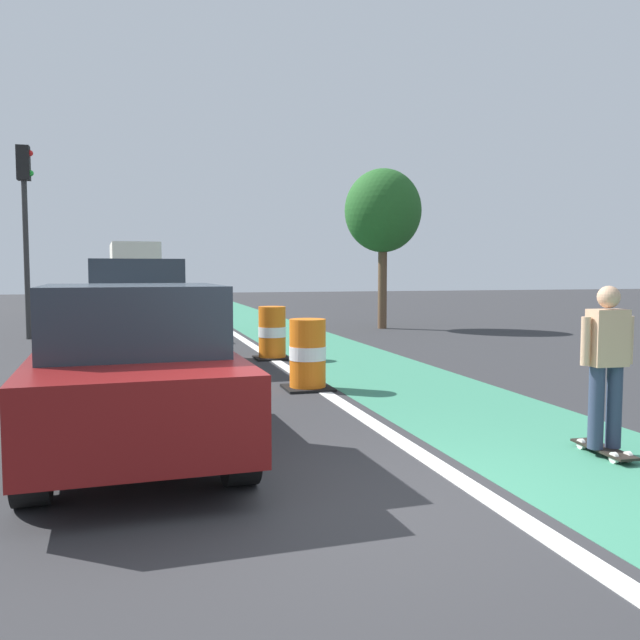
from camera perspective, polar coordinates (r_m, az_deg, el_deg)
ground_plane at (r=5.43m, az=5.08°, el=-15.51°), size 100.00×100.00×0.00m
bike_lane_strip at (r=17.40m, az=-1.42°, el=-1.76°), size 2.50×80.00×0.01m
lane_divider_stripe at (r=17.10m, az=-6.30°, el=-1.89°), size 0.20×80.00×0.01m
skateboarder_on_lane at (r=7.12m, az=23.40°, el=-3.55°), size 0.57×0.81×1.69m
parked_sedan_nearest at (r=6.83m, az=-15.75°, el=-4.34°), size 2.05×4.17×1.70m
parked_suv_second at (r=13.35m, az=-15.34°, el=0.69°), size 1.93×4.60×2.04m
parked_suv_third at (r=19.15m, az=-15.99°, el=1.73°), size 2.00×4.64×2.04m
traffic_barrel_front at (r=10.25m, az=-1.07°, el=-3.03°), size 0.73×0.73×1.09m
traffic_barrel_mid at (r=13.79m, az=-4.13°, el=-1.15°), size 0.73×0.73×1.09m
delivery_truck_down_block at (r=36.97m, az=-15.74°, el=4.15°), size 2.71×7.71×3.23m
traffic_light_corner at (r=19.38m, az=-24.01°, el=8.85°), size 0.41×0.32×5.10m
street_tree_sidewalk at (r=21.09m, az=5.43°, el=9.25°), size 2.40×2.40×5.00m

